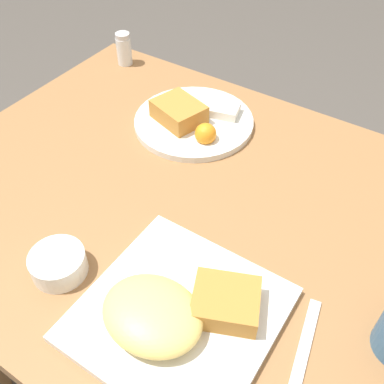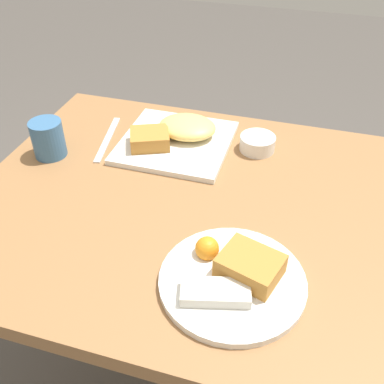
{
  "view_description": "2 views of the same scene",
  "coord_description": "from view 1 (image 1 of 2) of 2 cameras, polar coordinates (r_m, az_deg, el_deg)",
  "views": [
    {
      "loc": [
        0.32,
        -0.46,
        1.33
      ],
      "look_at": [
        0.02,
        -0.01,
        0.79
      ],
      "focal_mm": 42.0,
      "sensor_mm": 36.0,
      "label": 1
    },
    {
      "loc": [
        -0.19,
        0.7,
        1.36
      ],
      "look_at": [
        0.01,
        0.03,
        0.8
      ],
      "focal_mm": 42.0,
      "sensor_mm": 36.0,
      "label": 2
    }
  ],
  "objects": [
    {
      "name": "plate_oval_far",
      "position": [
        0.96,
        0.07,
        9.26
      ],
      "size": [
        0.25,
        0.25,
        0.05
      ],
      "color": "white",
      "rests_on": "dining_table"
    },
    {
      "name": "plate_square_near",
      "position": [
        0.64,
        -2.15,
        -15.05
      ],
      "size": [
        0.26,
        0.26,
        0.06
      ],
      "color": "white",
      "rests_on": "dining_table"
    },
    {
      "name": "sauce_ramekin",
      "position": [
        0.72,
        -16.63,
        -8.65
      ],
      "size": [
        0.09,
        0.09,
        0.04
      ],
      "color": "white",
      "rests_on": "dining_table"
    },
    {
      "name": "ground_plane",
      "position": [
        1.45,
        -0.51,
        -22.16
      ],
      "size": [
        8.0,
        8.0,
        0.0
      ],
      "primitive_type": "plane",
      "color": "#4C4742"
    },
    {
      "name": "dining_table",
      "position": [
        0.88,
        -0.78,
        -5.36
      ],
      "size": [
        0.99,
        0.77,
        0.75
      ],
      "color": "olive",
      "rests_on": "ground_plane"
    },
    {
      "name": "butter_knife",
      "position": [
        0.65,
        13.49,
        -20.75
      ],
      "size": [
        0.05,
        0.21,
        0.0
      ],
      "rotation": [
        0.0,
        0.0,
        1.76
      ],
      "color": "silver",
      "rests_on": "dining_table"
    },
    {
      "name": "salt_shaker",
      "position": [
        1.19,
        -8.62,
        17.32
      ],
      "size": [
        0.04,
        0.04,
        0.08
      ],
      "color": "white",
      "rests_on": "dining_table"
    }
  ]
}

